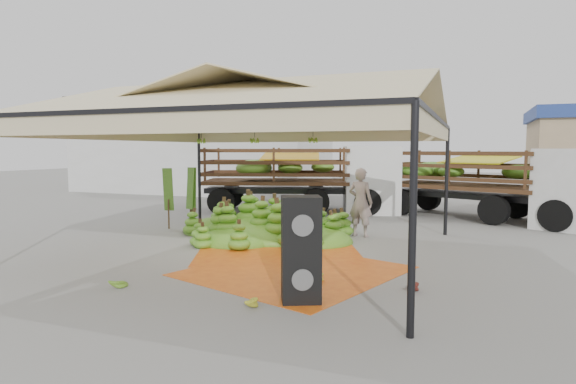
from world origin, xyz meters
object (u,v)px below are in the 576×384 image
at_px(banana_heap, 266,216).
at_px(speaker_stack, 301,249).
at_px(vendor, 360,202).
at_px(truck_right, 498,176).
at_px(truck_left, 308,171).

height_order(banana_heap, speaker_stack, speaker_stack).
bearing_deg(banana_heap, vendor, 23.01).
xyz_separation_m(vendor, truck_right, (3.68, 4.64, 0.54)).
bearing_deg(truck_left, speaker_stack, -89.71).
height_order(speaker_stack, vendor, vendor).
bearing_deg(vendor, truck_right, -116.90).
xyz_separation_m(speaker_stack, truck_left, (-3.48, 10.65, 0.72)).
distance_m(vendor, truck_left, 5.62).
bearing_deg(truck_right, banana_heap, -114.03).
relative_size(speaker_stack, truck_left, 0.22).
relative_size(truck_left, truck_right, 1.04).
xyz_separation_m(banana_heap, truck_right, (6.08, 5.66, 0.92)).
bearing_deg(speaker_stack, vendor, 68.93).
xyz_separation_m(speaker_stack, vendor, (-0.39, 6.00, 0.12)).
bearing_deg(truck_right, truck_left, -157.06).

